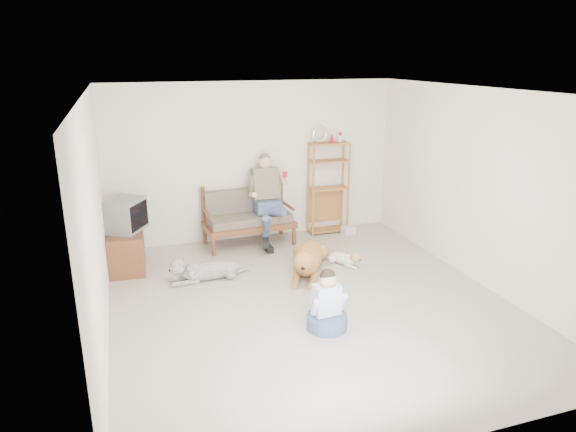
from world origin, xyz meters
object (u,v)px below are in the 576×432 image
object	(u,v)px
etagere	(328,187)
golden_retriever	(308,259)
loveseat	(248,216)
tv_stand	(126,250)

from	to	relation	value
etagere	golden_retriever	bearing A→B (deg)	-121.48
etagere	golden_retriever	size ratio (longest dim) A/B	1.24
loveseat	tv_stand	xyz separation A→B (m)	(-2.01, -0.51, -0.19)
etagere	tv_stand	size ratio (longest dim) A/B	2.09
etagere	golden_retriever	distance (m)	1.97
tv_stand	etagere	bearing A→B (deg)	13.12
tv_stand	loveseat	bearing A→B (deg)	17.28
loveseat	tv_stand	bearing A→B (deg)	-169.55
tv_stand	golden_retriever	xyz separation A→B (m)	(2.55, -0.97, -0.09)
tv_stand	golden_retriever	world-z (taller)	tv_stand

